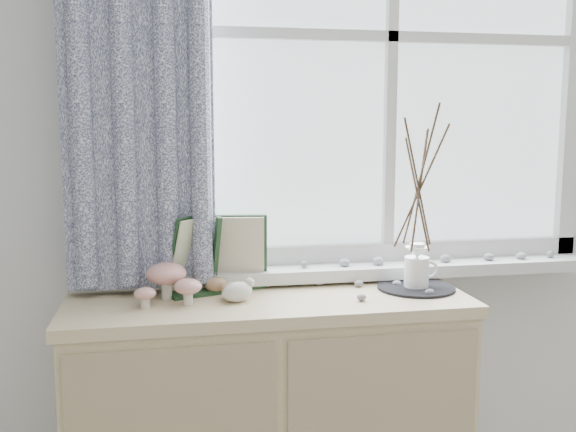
% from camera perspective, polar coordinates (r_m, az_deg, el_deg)
% --- Properties ---
extents(sideboard, '(1.20, 0.45, 0.85)m').
position_cam_1_polar(sideboard, '(2.09, -1.66, -18.49)').
color(sideboard, beige).
rests_on(sideboard, ground).
extents(botanical_book, '(0.38, 0.24, 0.25)m').
position_cam_1_polar(botanical_book, '(1.96, -6.41, -3.35)').
color(botanical_book, '#1C3B1F').
rests_on(botanical_book, sideboard).
extents(toadstool_cluster, '(0.19, 0.17, 0.11)m').
position_cam_1_polar(toadstool_cluster, '(1.91, -10.54, -5.57)').
color(toadstool_cluster, silver).
rests_on(toadstool_cluster, sideboard).
extents(wooden_eggs, '(0.10, 0.12, 0.07)m').
position_cam_1_polar(wooden_eggs, '(1.94, -5.80, -6.31)').
color(wooden_eggs, tan).
rests_on(wooden_eggs, sideboard).
extents(songbird_figurine, '(0.14, 0.10, 0.07)m').
position_cam_1_polar(songbird_figurine, '(1.88, -4.52, -6.63)').
color(songbird_figurine, silver).
rests_on(songbird_figurine, sideboard).
extents(crocheted_doily, '(0.24, 0.24, 0.01)m').
position_cam_1_polar(crocheted_doily, '(2.07, 11.32, -6.27)').
color(crocheted_doily, black).
rests_on(crocheted_doily, sideboard).
extents(twig_pitcher, '(0.22, 0.22, 0.58)m').
position_cam_1_polar(twig_pitcher, '(2.01, 11.58, 2.93)').
color(twig_pitcher, white).
rests_on(twig_pitcher, crocheted_doily).
extents(sideboard_pebbles, '(0.33, 0.23, 0.02)m').
position_cam_1_polar(sideboard_pebbles, '(2.02, 7.54, -6.34)').
color(sideboard_pebbles, gray).
rests_on(sideboard_pebbles, sideboard).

